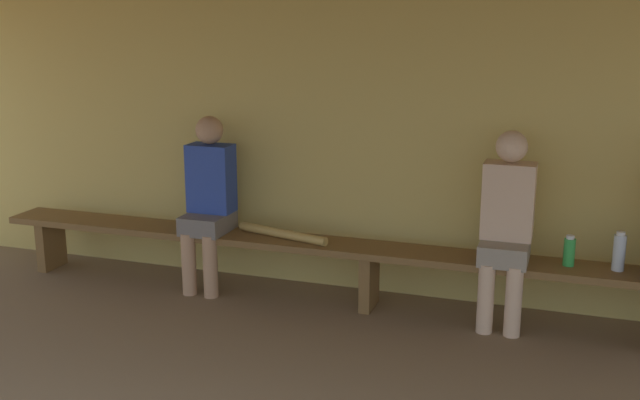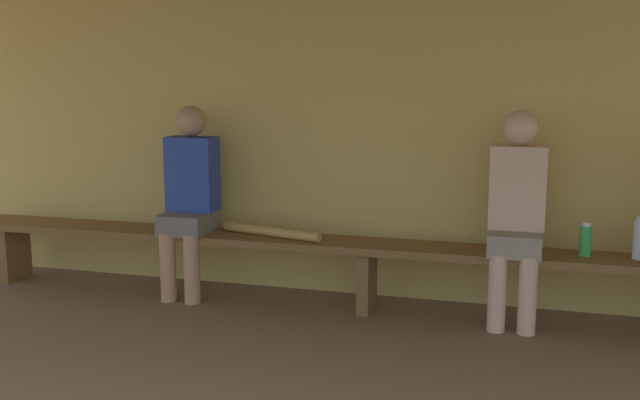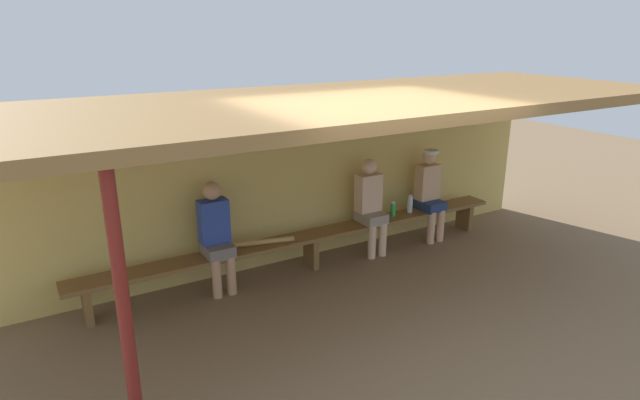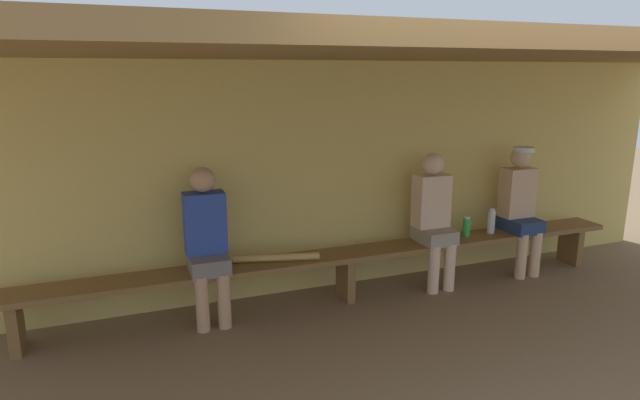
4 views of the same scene
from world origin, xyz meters
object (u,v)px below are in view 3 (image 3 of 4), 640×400
Objects in this scene: support_post at (125,317)px; water_bottle_clear at (410,204)px; bench at (311,239)px; player_in_red at (429,190)px; player_with_sunglasses at (371,203)px; baseball_bat at (264,242)px; player_near_post at (216,233)px; water_bottle_blue at (393,209)px.

support_post is 4.86m from water_bottle_clear.
bench is 2.03m from player_in_red.
support_post is 4.20m from player_with_sunglasses.
bench is 7.85× the size of baseball_bat.
player_near_post is at bearing 180.00° from player_with_sunglasses.
player_near_post is 0.65m from baseball_bat.
player_near_post is at bearing -179.99° from player_in_red.
player_with_sunglasses reaches higher than bench.
player_in_red reaches higher than bench.
baseball_bat reaches higher than bench.
player_with_sunglasses is at bearing 0.00° from player_near_post.
bench is at bearing -178.96° from water_bottle_blue.
player_in_red is at bearing 0.10° from bench.
player_in_red is (1.99, 0.00, 0.36)m from bench.
player_in_red is at bearing 24.23° from support_post.
player_near_post reaches higher than water_bottle_clear.
support_post reaches higher than water_bottle_clear.
support_post is 10.57× the size of water_bottle_blue.
player_near_post is 0.99× the size of player_in_red.
player_in_red is at bearing 0.03° from player_with_sunglasses.
water_bottle_blue is (0.41, 0.02, -0.17)m from player_with_sunglasses.
baseball_bat is at bearing -179.33° from water_bottle_clear.
player_with_sunglasses is 1.63m from baseball_bat.
bench is 1.67m from water_bottle_clear.
water_bottle_clear is at bearing 1.93° from player_with_sunglasses.
support_post is 1.65× the size of player_near_post.
support_post is 1.65× the size of player_with_sunglasses.
water_bottle_clear is at bearing 175.97° from player_in_red.
player_in_red is (4.67, 2.10, -0.35)m from support_post.
water_bottle_clear is at bearing 0.53° from water_bottle_blue.
player_with_sunglasses is at bearing 14.42° from baseball_bat.
support_post is at bearing -149.84° from player_with_sunglasses.
player_with_sunglasses and player_near_post have the same top height.
bench is 4.49× the size of player_with_sunglasses.
support_post is at bearing -141.91° from bench.
water_bottle_blue is at bearing 27.79° from support_post.
player_near_post is at bearing -179.53° from water_bottle_blue.
player_in_red is at bearing 14.39° from baseball_bat.
player_in_red is at bearing 0.01° from player_near_post.
player_near_post is (-1.27, 0.00, 0.34)m from bench.
baseball_bat is (-2.67, -0.00, -0.25)m from player_in_red.
water_bottle_blue is at bearing 1.04° from bench.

